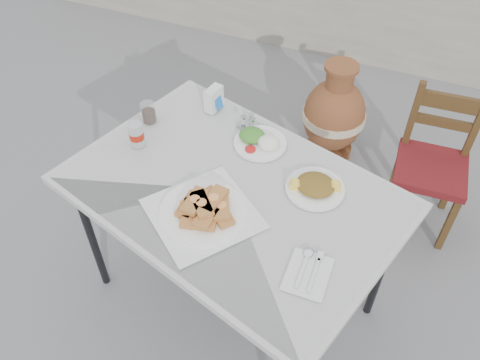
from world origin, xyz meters
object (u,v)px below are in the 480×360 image
at_px(cafe_table, 232,199).
at_px(condiment_caddy, 250,123).
at_px(cola_glass, 149,114).
at_px(terracotta_urn, 334,116).
at_px(salad_rice_plate, 260,140).
at_px(soda_can, 136,134).
at_px(chair, 432,163).
at_px(napkin_holder, 214,99).
at_px(pide_plate, 202,208).
at_px(salad_chopped_plate, 315,186).

distance_m(cafe_table, condiment_caddy, 0.41).
xyz_separation_m(cola_glass, terracotta_urn, (0.70, 1.01, -0.55)).
xyz_separation_m(salad_rice_plate, soda_can, (-0.51, -0.21, 0.04)).
distance_m(cola_glass, chair, 1.55).
bearing_deg(chair, terracotta_urn, 148.55).
height_order(soda_can, terracotta_urn, soda_can).
bearing_deg(napkin_holder, pide_plate, -58.38).
xyz_separation_m(pide_plate, terracotta_urn, (0.22, 1.44, -0.54)).
bearing_deg(cafe_table, cola_glass, 153.92).
bearing_deg(soda_can, salad_rice_plate, 22.45).
xyz_separation_m(napkin_holder, terracotta_urn, (0.46, 0.80, -0.56)).
height_order(cafe_table, pide_plate, pide_plate).
distance_m(cafe_table, salad_rice_plate, 0.32).
height_order(salad_chopped_plate, napkin_holder, napkin_holder).
xyz_separation_m(pide_plate, soda_can, (-0.45, 0.26, 0.02)).
relative_size(napkin_holder, terracotta_urn, 0.17).
bearing_deg(cola_glass, soda_can, -78.49).
bearing_deg(terracotta_urn, cafe_table, -97.46).
xyz_separation_m(cafe_table, chair, (0.80, 0.93, -0.33)).
height_order(pide_plate, terracotta_urn, pide_plate).
xyz_separation_m(cafe_table, cola_glass, (-0.54, 0.26, 0.10)).
height_order(cafe_table, chair, chair).
distance_m(condiment_caddy, terracotta_urn, 1.05).
height_order(pide_plate, salad_rice_plate, pide_plate).
height_order(salad_rice_plate, terracotta_urn, salad_rice_plate).
distance_m(salad_chopped_plate, chair, 1.02).
xyz_separation_m(salad_rice_plate, condiment_caddy, (-0.09, 0.09, 0.00)).
height_order(soda_can, chair, soda_can).
bearing_deg(pide_plate, salad_rice_plate, 82.46).
bearing_deg(chair, pide_plate, -131.03).
height_order(napkin_holder, terracotta_urn, napkin_holder).
distance_m(chair, terracotta_urn, 0.72).
distance_m(soda_can, chair, 1.61).
relative_size(salad_rice_plate, chair, 0.28).
bearing_deg(soda_can, terracotta_urn, 60.32).
relative_size(cafe_table, condiment_caddy, 12.64).
bearing_deg(napkin_holder, soda_can, -108.66).
height_order(chair, terracotta_urn, chair).
height_order(salad_chopped_plate, chair, salad_chopped_plate).
bearing_deg(napkin_holder, salad_rice_plate, -16.87).
bearing_deg(cola_glass, napkin_holder, 39.50).
xyz_separation_m(soda_can, napkin_holder, (0.21, 0.37, -0.00)).
bearing_deg(cafe_table, soda_can, 169.20).
bearing_deg(salad_rice_plate, soda_can, -157.55).
relative_size(soda_can, condiment_caddy, 0.96).
distance_m(napkin_holder, chair, 1.26).
xyz_separation_m(cafe_table, soda_can, (-0.50, 0.10, 0.12)).
bearing_deg(pide_plate, cola_glass, 138.29).
height_order(salad_chopped_plate, soda_can, soda_can).
bearing_deg(condiment_caddy, cafe_table, -78.91).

